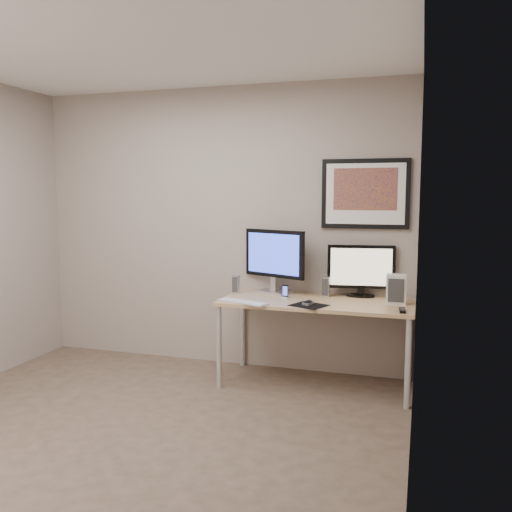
# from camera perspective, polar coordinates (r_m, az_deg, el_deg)

# --- Properties ---
(floor) EXTENTS (3.60, 3.60, 0.00)m
(floor) POSITION_cam_1_polar(r_m,az_deg,el_deg) (3.93, -13.05, -18.00)
(floor) COLOR #493B2D
(floor) RESTS_ON ground
(room) EXTENTS (3.60, 3.60, 3.60)m
(room) POSITION_cam_1_polar(r_m,az_deg,el_deg) (3.97, -10.41, 6.77)
(room) COLOR white
(room) RESTS_ON ground
(desk) EXTENTS (1.60, 0.70, 0.73)m
(desk) POSITION_cam_1_polar(r_m,az_deg,el_deg) (4.60, 6.37, -5.47)
(desk) COLOR #9B7A4B
(desk) RESTS_ON floor
(framed_art) EXTENTS (0.75, 0.04, 0.60)m
(framed_art) POSITION_cam_1_polar(r_m,az_deg,el_deg) (4.78, 11.42, 6.45)
(framed_art) COLOR black
(framed_art) RESTS_ON room
(monitor_large) EXTENTS (0.60, 0.29, 0.57)m
(monitor_large) POSITION_cam_1_polar(r_m,az_deg,el_deg) (4.85, 1.95, -0.23)
(monitor_large) COLOR silver
(monitor_large) RESTS_ON desk
(monitor_tv) EXTENTS (0.57, 0.17, 0.45)m
(monitor_tv) POSITION_cam_1_polar(r_m,az_deg,el_deg) (4.77, 10.99, -1.39)
(monitor_tv) COLOR black
(monitor_tv) RESTS_ON desk
(speaker_left) EXTENTS (0.07, 0.07, 0.16)m
(speaker_left) POSITION_cam_1_polar(r_m,az_deg,el_deg) (4.88, -2.11, -2.97)
(speaker_left) COLOR silver
(speaker_left) RESTS_ON desk
(speaker_right) EXTENTS (0.07, 0.07, 0.18)m
(speaker_right) POSITION_cam_1_polar(r_m,az_deg,el_deg) (4.75, 7.38, -3.22)
(speaker_right) COLOR silver
(speaker_right) RESTS_ON desk
(phone_dock) EXTENTS (0.06, 0.06, 0.12)m
(phone_dock) POSITION_cam_1_polar(r_m,az_deg,el_deg) (4.65, 3.09, -3.76)
(phone_dock) COLOR black
(phone_dock) RESTS_ON desk
(keyboard) EXTENTS (0.47, 0.27, 0.02)m
(keyboard) POSITION_cam_1_polar(r_m,az_deg,el_deg) (4.46, -1.41, -4.86)
(keyboard) COLOR silver
(keyboard) RESTS_ON desk
(mousepad) EXTENTS (0.33, 0.32, 0.00)m
(mousepad) POSITION_cam_1_polar(r_m,az_deg,el_deg) (4.38, 5.58, -5.19)
(mousepad) COLOR black
(mousepad) RESTS_ON desk
(mouse) EXTENTS (0.09, 0.12, 0.03)m
(mouse) POSITION_cam_1_polar(r_m,az_deg,el_deg) (4.40, 5.54, -4.88)
(mouse) COLOR black
(mouse) RESTS_ON mousepad
(remote) EXTENTS (0.06, 0.17, 0.02)m
(remote) POSITION_cam_1_polar(r_m,az_deg,el_deg) (4.29, 15.15, -5.50)
(remote) COLOR black
(remote) RESTS_ON desk
(fan_unit) EXTENTS (0.16, 0.12, 0.24)m
(fan_unit) POSITION_cam_1_polar(r_m,az_deg,el_deg) (4.55, 14.55, -3.41)
(fan_unit) COLOR silver
(fan_unit) RESTS_ON desk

